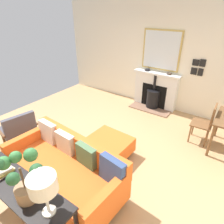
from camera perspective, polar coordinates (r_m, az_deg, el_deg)
ground_plane at (r=3.96m, az=-5.11°, el=-11.90°), size 5.55×6.05×0.01m
wall_left at (r=5.54m, az=13.51°, el=15.54°), size 0.12×6.05×2.76m
fireplace at (r=5.61m, az=12.55°, el=5.70°), size 0.60×1.29×1.02m
mirror_over_mantel at (r=5.39m, az=14.39°, el=17.31°), size 0.04×1.02×1.02m
mantel_bowl_near at (r=5.54m, az=10.41°, el=12.20°), size 0.15×0.15×0.04m
mantel_bowl_far at (r=5.32m, az=16.62°, el=10.86°), size 0.11×0.11×0.05m
sofa at (r=3.21m, az=-13.66°, el=-16.10°), size 1.05×2.02×0.82m
ottoman at (r=3.75m, az=-0.81°, el=-9.81°), size 0.70×0.81×0.38m
armchair_accent at (r=4.32m, az=-26.02°, el=-4.16°), size 0.77×0.68×0.78m
console_table at (r=2.75m, az=-26.59°, el=-19.42°), size 0.41×1.70×0.73m
table_lamp_far_end at (r=2.00m, az=-19.83°, el=-19.79°), size 0.27×0.27×0.49m
potted_plant at (r=2.26m, az=-24.99°, el=-16.76°), size 0.45×0.46×0.67m
book_stack at (r=2.87m, az=-29.98°, el=-14.87°), size 0.28×0.25×0.08m
dining_chair_near_fireplace at (r=4.38m, az=26.34°, el=-2.50°), size 0.41×0.41×0.89m
photo_gallery_row at (r=5.20m, az=24.17°, el=12.02°), size 0.02×0.30×0.40m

